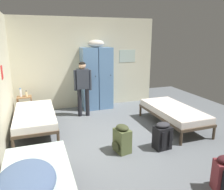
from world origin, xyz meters
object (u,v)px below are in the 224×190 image
bed_right (173,112)px  backpack_olive (122,139)px  bed_left_rear (35,116)px  water_bottle (21,93)px  bedding_heap (26,181)px  bed_left_front (37,186)px  person_traveler (83,84)px  locker_bank (97,77)px  lotion_bottle (26,94)px  backpack_black (162,136)px  shelf_unit (25,104)px

bed_right → backpack_olive: (-1.66, -0.76, -0.12)m
bed_left_rear → water_bottle: size_ratio=8.05×
bed_right → bedding_heap: size_ratio=2.22×
bed_left_front → bed_right: bearing=29.6°
bed_left_front → bedding_heap: (-0.10, -0.19, 0.23)m
bedding_heap → person_traveler: (1.39, 3.47, 0.30)m
locker_bank → bedding_heap: bearing=-115.7°
bed_right → person_traveler: 2.46m
bedding_heap → water_bottle: bearing=93.3°
bed_left_front → bed_right: 3.68m
lotion_bottle → backpack_olive: (1.73, -2.67, -0.39)m
water_bottle → backpack_olive: 3.34m
bed_left_rear → bed_right: bearing=-14.0°
bed_left_rear → backpack_black: backpack_black is taller
locker_bank → bed_left_rear: size_ratio=1.09×
backpack_olive → backpack_black: bearing=-9.3°
bedding_heap → backpack_olive: 2.10m
bed_left_rear → water_bottle: bearing=105.8°
backpack_olive → bed_left_rear: bearing=134.8°
bed_left_rear → water_bottle: water_bottle is taller
shelf_unit → person_traveler: bearing=-17.6°
backpack_black → bed_left_rear: bearing=144.3°
backpack_olive → bed_left_front: bearing=-145.5°
backpack_black → person_traveler: bearing=114.2°
person_traveler → locker_bank: bearing=46.4°
bedding_heap → backpack_black: 2.71m
bed_left_front → shelf_unit: bearing=93.8°
backpack_olive → water_bottle: bearing=124.5°
backpack_olive → backpack_black: (0.80, -0.13, 0.00)m
locker_bank → bed_left_front: (-1.84, -3.86, -0.59)m
bed_left_front → person_traveler: 3.56m
water_bottle → lotion_bottle: bearing=-21.8°
bed_left_front → person_traveler: person_traveler is taller
person_traveler → lotion_bottle: size_ratio=8.61×
shelf_unit → lotion_bottle: bearing=-29.7°
bed_right → backpack_olive: backpack_olive is taller
locker_bank → lotion_bottle: 2.05m
shelf_unit → backpack_olive: shelf_unit is taller
locker_bank → person_traveler: bearing=-133.6°
shelf_unit → bed_right: 3.96m
shelf_unit → person_traveler: size_ratio=0.38×
bed_left_rear → lotion_bottle: lotion_bottle is taller
backpack_black → backpack_olive: bearing=170.7°
bed_left_rear → lotion_bottle: 1.16m
water_bottle → backpack_olive: (1.88, -2.73, -0.42)m
bedding_heap → person_traveler: 3.75m
bed_right → water_bottle: water_bottle is taller
bedding_heap → backpack_black: bearing=24.5°
water_bottle → backpack_black: 3.94m
water_bottle → lotion_bottle: size_ratio=1.34×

